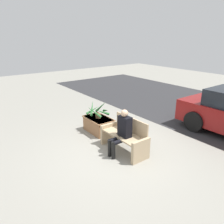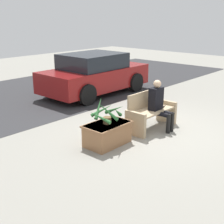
{
  "view_description": "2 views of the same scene",
  "coord_description": "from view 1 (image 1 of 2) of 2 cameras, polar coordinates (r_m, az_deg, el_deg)",
  "views": [
    {
      "loc": [
        4.15,
        -3.31,
        3.05
      ],
      "look_at": [
        -0.71,
        0.33,
        0.93
      ],
      "focal_mm": 35.0,
      "sensor_mm": 36.0,
      "label": 1
    },
    {
      "loc": [
        -6.26,
        -4.02,
        2.8
      ],
      "look_at": [
        -1.14,
        0.56,
        0.63
      ],
      "focal_mm": 50.0,
      "sensor_mm": 36.0,
      "label": 2
    }
  ],
  "objects": [
    {
      "name": "potted_plant",
      "position": [
        7.15,
        -3.65,
        0.29
      ],
      "size": [
        0.7,
        0.74,
        0.56
      ],
      "color": "brown",
      "rests_on": "planter_box"
    },
    {
      "name": "road_surface",
      "position": [
        10.19,
        26.47,
        -0.27
      ],
      "size": [
        20.0,
        6.0,
        0.01
      ],
      "primitive_type": "cube",
      "color": "#2D2D30",
      "rests_on": "ground_plane"
    },
    {
      "name": "person_seated",
      "position": [
        5.81,
        2.6,
        -4.82
      ],
      "size": [
        0.37,
        0.6,
        1.25
      ],
      "color": "black",
      "rests_on": "ground_plane"
    },
    {
      "name": "bench",
      "position": [
        6.09,
        3.46,
        -6.39
      ],
      "size": [
        1.45,
        0.58,
        0.93
      ],
      "color": "tan",
      "rests_on": "ground_plane"
    },
    {
      "name": "planter_box",
      "position": [
        7.31,
        -3.57,
        -3.22
      ],
      "size": [
        1.04,
        0.65,
        0.49
      ],
      "color": "#936642",
      "rests_on": "ground_plane"
    },
    {
      "name": "ground_plane",
      "position": [
        6.13,
        1.5,
        -10.67
      ],
      "size": [
        30.0,
        30.0,
        0.0
      ],
      "primitive_type": "plane",
      "color": "gray"
    }
  ]
}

